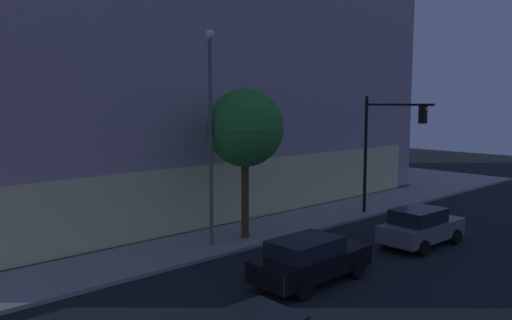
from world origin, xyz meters
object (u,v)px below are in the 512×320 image
Objects in this scene: traffic_light_far_corner at (385,137)px; car_grey at (421,226)px; street_lamp_sidewalk at (210,115)px; modern_building at (140,55)px; car_black at (310,259)px; sidewalk_tree at (245,129)px.

traffic_light_far_corner is 1.47× the size of car_grey.
street_lamp_sidewalk is 10.55m from car_grey.
car_black is (-4.22, -18.81, -8.67)m from modern_building.
car_black is 1.08× the size of car_grey.
car_black is (-1.92, -5.65, -4.34)m from sidewalk_tree.
modern_building reaches higher than car_grey.
street_lamp_sidewalk is 7.63m from car_black.
car_grey reaches higher than car_black.
modern_building reaches higher than car_black.
modern_building is 16.95m from traffic_light_far_corner.
traffic_light_far_corner is 10.69m from street_lamp_sidewalk.
car_black is at bearing -159.68° from traffic_light_far_corner.
car_grey is (7.07, -6.04, -4.97)m from street_lamp_sidewalk.
modern_building is 5.10× the size of traffic_light_far_corner.
street_lamp_sidewalk is at bearing 139.46° from car_grey.
modern_building is 21.15m from car_grey.
street_lamp_sidewalk is 1.92× the size of car_black.
street_lamp_sidewalk is (-10.44, 1.88, 1.35)m from traffic_light_far_corner.
car_black is (-10.49, -3.88, -3.65)m from traffic_light_far_corner.
car_black is (-0.05, -5.76, -5.00)m from street_lamp_sidewalk.
traffic_light_far_corner is at bearing 51.01° from car_grey.
traffic_light_far_corner is (6.27, -14.92, -5.02)m from modern_building.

